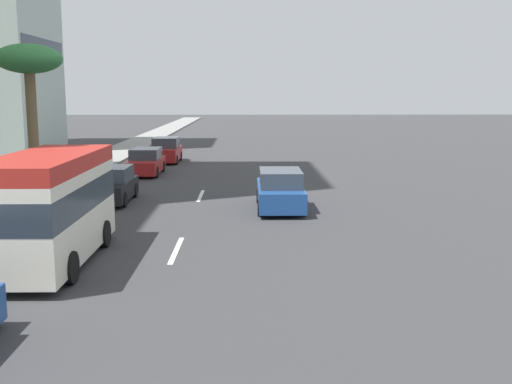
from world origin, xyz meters
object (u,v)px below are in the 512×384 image
Objects in this scene: car_second at (146,162)px; palm_tree at (29,65)px; minibus_lead at (49,205)px; car_fifth at (280,190)px; pedestrian_mid_block at (45,166)px; car_sixth at (166,151)px; car_fourth at (111,185)px.

car_second is 8.53m from palm_tree.
minibus_lead is 1.38× the size of car_fifth.
minibus_lead reaches higher than car_fifth.
minibus_lead is 3.98× the size of pedestrian_mid_block.
palm_tree is at bearing -26.88° from car_sixth.
car_second is at bearing 179.80° from car_fourth.
car_sixth reaches higher than car_fifth.
car_fourth is 0.58× the size of palm_tree.
car_fourth is 15.50m from car_sixth.
car_fourth is 6.42m from pedestrian_mid_block.
palm_tree reaches higher than minibus_lead.
minibus_lead is 10.63m from car_fifth.
pedestrian_mid_block is 0.23× the size of palm_tree.
minibus_lead is 1.57× the size of car_fourth.
car_fourth is at bearing -1.45° from car_sixth.
car_fifth is at bearing 76.20° from car_fourth.
car_second is 2.75× the size of pedestrian_mid_block.
minibus_lead is 25.36m from car_sixth.
minibus_lead is at bearing -159.62° from palm_tree.
minibus_lead reaches higher than car_sixth.
car_fifth is (8.05, -6.89, -0.92)m from minibus_lead.
palm_tree is at bearing 61.58° from car_fifth.
minibus_lead is at bearing 2.82° from car_fourth.
car_sixth is 2.62× the size of pedestrian_mid_block.
car_second is 6.37m from car_sixth.
car_sixth reaches higher than car_second.
car_sixth reaches higher than car_fourth.
minibus_lead is at bearing 144.02° from pedestrian_mid_block.
palm_tree is at bearing -134.36° from car_fourth.
car_fourth is at bearing 168.65° from pedestrian_mid_block.
car_fifth is 0.66× the size of palm_tree.
car_sixth is (6.36, -0.36, 0.07)m from car_second.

